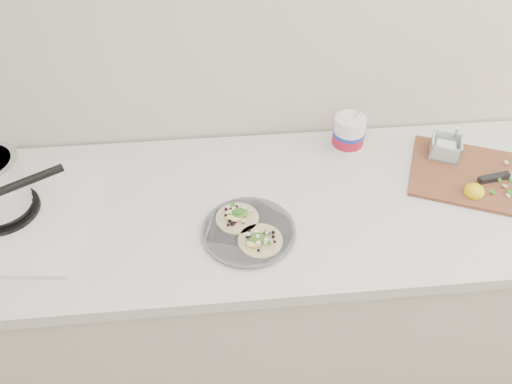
{
  "coord_description": "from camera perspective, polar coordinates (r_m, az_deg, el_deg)",
  "views": [
    {
      "loc": [
        -0.28,
        0.39,
        1.93
      ],
      "look_at": [
        -0.18,
        1.4,
        0.96
      ],
      "focal_mm": 35.0,
      "sensor_mm": 36.0,
      "label": 1
    }
  ],
  "objects": [
    {
      "name": "counter",
      "position": [
        1.83,
        5.66,
        -10.55
      ],
      "size": [
        2.44,
        0.66,
        0.9
      ],
      "color": "silver",
      "rests_on": "ground"
    },
    {
      "name": "taco_plate",
      "position": [
        1.36,
        -0.86,
        -4.27
      ],
      "size": [
        0.26,
        0.26,
        0.04
      ],
      "rotation": [
        0.0,
        0.0,
        0.3
      ],
      "color": "#57575E",
      "rests_on": "counter"
    },
    {
      "name": "tub",
      "position": [
        1.63,
        10.67,
        6.77
      ],
      "size": [
        0.1,
        0.1,
        0.23
      ],
      "rotation": [
        0.0,
        0.0,
        0.06
      ],
      "color": "white",
      "rests_on": "counter"
    },
    {
      "name": "cutboard",
      "position": [
        1.68,
        24.37,
        2.07
      ],
      "size": [
        0.51,
        0.44,
        0.07
      ],
      "rotation": [
        0.0,
        0.0,
        -0.4
      ],
      "color": "brown",
      "rests_on": "counter"
    }
  ]
}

